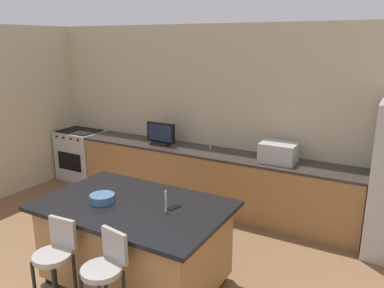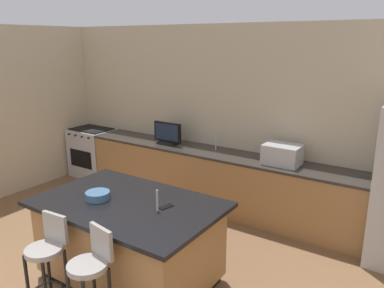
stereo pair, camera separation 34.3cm
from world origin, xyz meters
name	(u,v)px [view 1 (the left image)]	position (x,y,z in m)	size (l,w,h in m)	color
wall_back	(221,116)	(0.00, 5.08, 1.38)	(6.73, 0.12, 2.75)	beige
counter_back	(208,179)	(-0.02, 4.70, 0.45)	(4.47, 0.62, 0.90)	#9E7042
kitchen_island	(135,243)	(0.18, 2.61, 0.46)	(1.91, 1.24, 0.90)	black
range_oven	(82,155)	(-2.66, 4.69, 0.46)	(0.79, 0.63, 0.92)	#B7BABF
microwave	(278,153)	(1.05, 4.70, 1.03)	(0.48, 0.36, 0.27)	#B7BABF
tv_monitor	(161,135)	(-0.84, 4.64, 1.06)	(0.50, 0.16, 0.36)	black
sink_faucet_back	(210,142)	(-0.04, 4.80, 1.02)	(0.02, 0.02, 0.24)	#B2B2B7
sink_faucet_island	(166,202)	(0.58, 2.61, 1.01)	(0.02, 0.02, 0.22)	#B2B2B7
bar_stool_left	(56,263)	(-0.10, 1.82, 0.58)	(0.34, 0.35, 0.96)	gray
bar_stool_right	(105,278)	(0.47, 1.84, 0.60)	(0.34, 0.36, 0.99)	gray
fruit_bowl	(102,198)	(-0.13, 2.49, 0.94)	(0.25, 0.25, 0.08)	#3F668C
cell_phone	(174,207)	(0.59, 2.73, 0.91)	(0.07, 0.15, 0.01)	black
tv_remote	(107,199)	(-0.12, 2.54, 0.91)	(0.04, 0.17, 0.02)	black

